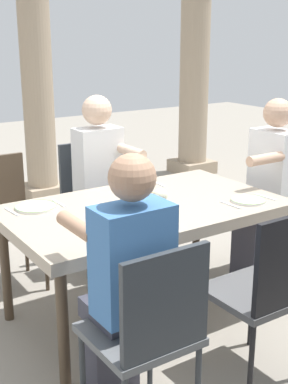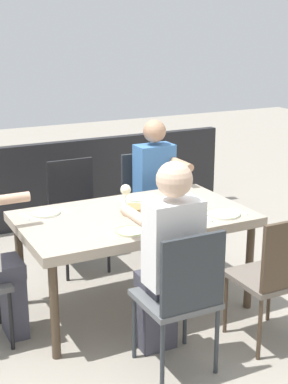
{
  "view_description": "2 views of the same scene",
  "coord_description": "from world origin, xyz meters",
  "px_view_note": "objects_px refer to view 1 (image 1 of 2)",
  "views": [
    {
      "loc": [
        -1.7,
        -2.56,
        1.75
      ],
      "look_at": [
        0.02,
        0.03,
        0.81
      ],
      "focal_mm": 49.28,
      "sensor_mm": 36.0,
      "label": 1
    },
    {
      "loc": [
        1.72,
        3.58,
        2.1
      ],
      "look_at": [
        -0.1,
        -0.04,
        0.89
      ],
      "focal_mm": 53.32,
      "sensor_mm": 36.0,
      "label": 2
    }
  ],
  "objects_px": {
    "chair_mid_south": "(267,286)",
    "diner_woman_green": "(125,281)",
    "plate_0": "(36,207)",
    "plate_2": "(140,186)",
    "stone_column_centre": "(36,60)",
    "chair_mid_north": "(92,196)",
    "stone_column_far": "(194,69)",
    "wine_glass_1": "(160,196)",
    "plate_3": "(248,200)",
    "dining_table": "(145,214)",
    "chair_head_east": "(284,204)",
    "chair_west_south": "(149,328)",
    "plate_1": "(146,225)",
    "diner_man_white": "(103,179)",
    "diner_guest_third": "(267,184)",
    "bread_basket": "(144,200)",
    "chair_west_north": "(3,214)"
  },
  "relations": [
    {
      "from": "dining_table",
      "to": "chair_head_east",
      "type": "height_order",
      "value": "chair_head_east"
    },
    {
      "from": "diner_guest_third",
      "to": "chair_mid_south",
      "type": "bearing_deg",
      "value": -135.73
    },
    {
      "from": "chair_mid_south",
      "to": "stone_column_centre",
      "type": "xyz_separation_m",
      "value": [
        0.33,
        3.62,
        0.95
      ]
    },
    {
      "from": "chair_mid_south",
      "to": "diner_woman_green",
      "type": "xyz_separation_m",
      "value": [
        -0.71,
        0.19,
        0.14
      ]
    },
    {
      "from": "chair_mid_south",
      "to": "plate_1",
      "type": "xyz_separation_m",
      "value": [
        -0.33,
        0.59,
        0.21
      ]
    },
    {
      "from": "plate_1",
      "to": "chair_west_south",
      "type": "bearing_deg",
      "value": -122.86
    },
    {
      "from": "plate_0",
      "to": "plate_2",
      "type": "distance_m",
      "value": 0.76
    },
    {
      "from": "dining_table",
      "to": "chair_mid_north",
      "type": "height_order",
      "value": "chair_mid_north"
    },
    {
      "from": "chair_mid_north",
      "to": "bread_basket",
      "type": "height_order",
      "value": "chair_mid_north"
    },
    {
      "from": "plate_0",
      "to": "wine_glass_1",
      "type": "height_order",
      "value": "wine_glass_1"
    },
    {
      "from": "chair_west_north",
      "to": "plate_1",
      "type": "bearing_deg",
      "value": -72.89
    },
    {
      "from": "chair_west_north",
      "to": "chair_west_south",
      "type": "distance_m",
      "value": 1.84
    },
    {
      "from": "stone_column_centre",
      "to": "plate_2",
      "type": "height_order",
      "value": "stone_column_centre"
    },
    {
      "from": "dining_table",
      "to": "plate_3",
      "type": "height_order",
      "value": "plate_3"
    },
    {
      "from": "chair_west_south",
      "to": "diner_man_white",
      "type": "xyz_separation_m",
      "value": [
        0.71,
        1.66,
        0.17
      ]
    },
    {
      "from": "plate_0",
      "to": "diner_woman_green",
      "type": "bearing_deg",
      "value": -90.56
    },
    {
      "from": "diner_guest_third",
      "to": "stone_column_far",
      "type": "xyz_separation_m",
      "value": [
        1.48,
        2.7,
        0.62
      ]
    },
    {
      "from": "chair_mid_south",
      "to": "wine_glass_1",
      "type": "height_order",
      "value": "chair_mid_south"
    },
    {
      "from": "diner_woman_green",
      "to": "plate_3",
      "type": "xyz_separation_m",
      "value": [
        1.17,
        0.42,
        0.06
      ]
    },
    {
      "from": "stone_column_centre",
      "to": "wine_glass_1",
      "type": "xyz_separation_m",
      "value": [
        -0.49,
        -2.92,
        -0.63
      ]
    },
    {
      "from": "diner_guest_third",
      "to": "wine_glass_1",
      "type": "xyz_separation_m",
      "value": [
        -1.1,
        -0.22,
        0.16
      ]
    },
    {
      "from": "chair_west_south",
      "to": "plate_2",
      "type": "relative_size",
      "value": 4.63
    },
    {
      "from": "chair_head_east",
      "to": "stone_column_centre",
      "type": "relative_size",
      "value": 0.3
    },
    {
      "from": "chair_mid_south",
      "to": "chair_head_east",
      "type": "xyz_separation_m",
      "value": [
        1.14,
        0.92,
        -0.03
      ]
    },
    {
      "from": "chair_west_south",
      "to": "stone_column_centre",
      "type": "bearing_deg",
      "value": 73.94
    },
    {
      "from": "chair_head_east",
      "to": "plate_3",
      "type": "height_order",
      "value": "chair_head_east"
    },
    {
      "from": "stone_column_centre",
      "to": "plate_2",
      "type": "relative_size",
      "value": 15.0
    },
    {
      "from": "stone_column_far",
      "to": "plate_1",
      "type": "xyz_separation_m",
      "value": [
        -2.75,
        -3.02,
        -0.58
      ]
    },
    {
      "from": "diner_man_white",
      "to": "plate_1",
      "type": "relative_size",
      "value": 6.04
    },
    {
      "from": "dining_table",
      "to": "stone_column_far",
      "type": "bearing_deg",
      "value": 46.65
    },
    {
      "from": "chair_mid_north",
      "to": "plate_1",
      "type": "distance_m",
      "value": 1.3
    },
    {
      "from": "plate_1",
      "to": "diner_man_white",
      "type": "bearing_deg",
      "value": 72.91
    },
    {
      "from": "diner_woman_green",
      "to": "stone_column_far",
      "type": "relative_size",
      "value": 0.48
    },
    {
      "from": "plate_0",
      "to": "plate_1",
      "type": "relative_size",
      "value": 1.15
    },
    {
      "from": "chair_head_east",
      "to": "plate_3",
      "type": "bearing_deg",
      "value": -156.25
    },
    {
      "from": "chair_head_east",
      "to": "chair_west_north",
      "type": "bearing_deg",
      "value": 153.62
    },
    {
      "from": "chair_west_south",
      "to": "diner_guest_third",
      "type": "relative_size",
      "value": 0.71
    },
    {
      "from": "diner_woman_green",
      "to": "plate_1",
      "type": "xyz_separation_m",
      "value": [
        0.39,
        0.4,
        0.06
      ]
    },
    {
      "from": "chair_head_east",
      "to": "stone_column_far",
      "type": "relative_size",
      "value": 0.33
    },
    {
      "from": "diner_woman_green",
      "to": "diner_man_white",
      "type": "xyz_separation_m",
      "value": [
        0.71,
        1.47,
        0.03
      ]
    },
    {
      "from": "chair_west_north",
      "to": "plate_0",
      "type": "xyz_separation_m",
      "value": [
        0.01,
        -0.61,
        0.22
      ]
    },
    {
      "from": "dining_table",
      "to": "chair_west_north",
      "type": "distance_m",
      "value": 1.1
    },
    {
      "from": "chair_mid_north",
      "to": "stone_column_far",
      "type": "height_order",
      "value": "stone_column_far"
    },
    {
      "from": "plate_0",
      "to": "plate_1",
      "type": "xyz_separation_m",
      "value": [
        0.38,
        -0.64,
        0.0
      ]
    },
    {
      "from": "diner_guest_third",
      "to": "stone_column_far",
      "type": "height_order",
      "value": "stone_column_far"
    },
    {
      "from": "plate_1",
      "to": "plate_2",
      "type": "distance_m",
      "value": 0.76
    },
    {
      "from": "stone_column_far",
      "to": "plate_0",
      "type": "bearing_deg",
      "value": -142.65
    },
    {
      "from": "plate_1",
      "to": "wine_glass_1",
      "type": "distance_m",
      "value": 0.22
    },
    {
      "from": "diner_woman_green",
      "to": "bread_basket",
      "type": "bearing_deg",
      "value": 50.89
    },
    {
      "from": "dining_table",
      "to": "plate_1",
      "type": "xyz_separation_m",
      "value": [
        -0.2,
        -0.33,
        0.07
      ]
    }
  ]
}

